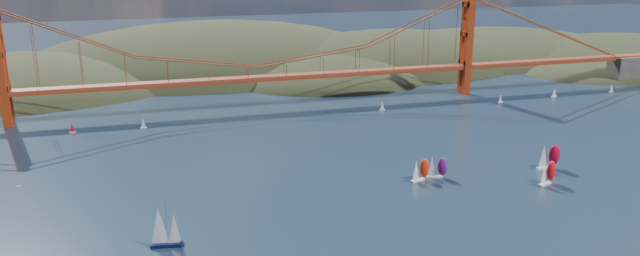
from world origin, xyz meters
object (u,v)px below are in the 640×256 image
at_px(sloop_navy, 164,227).
at_px(racer_0, 420,169).
at_px(racer_rwb, 437,167).
at_px(racer_2, 549,156).
at_px(racer_1, 547,173).

bearing_deg(sloop_navy, racer_0, 25.00).
relative_size(sloop_navy, racer_rwb, 1.52).
bearing_deg(racer_rwb, racer_2, 10.16).
height_order(racer_1, racer_rwb, racer_1).
height_order(sloop_navy, racer_1, sloop_navy).
xyz_separation_m(racer_1, racer_rwb, (-35.14, 17.00, -0.37)).
height_order(racer_0, racer_rwb, racer_0).
relative_size(racer_2, racer_rwb, 1.21).
distance_m(racer_0, racer_2, 52.81).
xyz_separation_m(sloop_navy, racer_1, (134.51, 11.32, -1.41)).
height_order(sloop_navy, racer_2, sloop_navy).
bearing_deg(racer_2, racer_1, -126.71).
bearing_deg(racer_rwb, sloop_navy, -150.25).
relative_size(racer_1, racer_rwb, 1.09).
distance_m(sloop_navy, racer_1, 134.99).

